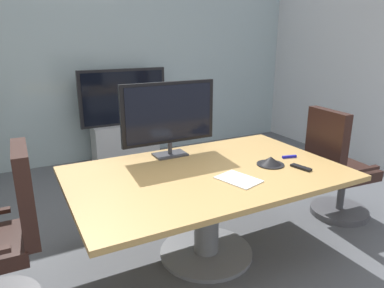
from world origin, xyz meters
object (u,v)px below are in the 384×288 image
object	(u,v)px
tv_monitor	(169,115)
wall_display_unit	(125,131)
remote_control	(301,167)
conference_table	(207,191)
conference_phone	(271,161)
office_chair_left	(3,246)
office_chair_right	(336,173)

from	to	relation	value
tv_monitor	wall_display_unit	world-z (taller)	tv_monitor
wall_display_unit	remote_control	distance (m)	2.87
conference_table	conference_phone	world-z (taller)	conference_phone
office_chair_left	conference_phone	world-z (taller)	office_chair_left
conference_table	office_chair_right	size ratio (longest dim) A/B	1.90
tv_monitor	remote_control	bearing A→B (deg)	-45.13
conference_table	wall_display_unit	distance (m)	2.51
office_chair_left	conference_phone	distance (m)	1.99
conference_table	office_chair_right	world-z (taller)	office_chair_right
conference_phone	remote_control	bearing A→B (deg)	-48.24
office_chair_right	remote_control	xyz separation A→B (m)	(-0.76, -0.27, 0.29)
office_chair_right	tv_monitor	size ratio (longest dim) A/B	1.30
office_chair_right	remote_control	distance (m)	0.86
conference_table	tv_monitor	xyz separation A→B (m)	(-0.10, 0.48, 0.52)
office_chair_left	tv_monitor	bearing A→B (deg)	107.71
conference_phone	remote_control	xyz separation A→B (m)	(0.16, -0.18, -0.02)
office_chair_right	conference_phone	size ratio (longest dim) A/B	4.95
wall_display_unit	remote_control	xyz separation A→B (m)	(0.56, -2.80, 0.30)
tv_monitor	conference_phone	xyz separation A→B (m)	(0.62, -0.60, -0.33)
remote_control	office_chair_left	bearing A→B (deg)	158.08
wall_display_unit	conference_phone	xyz separation A→B (m)	(0.40, -2.62, 0.32)
office_chair_right	tv_monitor	distance (m)	1.74
office_chair_right	wall_display_unit	bearing A→B (deg)	32.78
wall_display_unit	remote_control	size ratio (longest dim) A/B	7.71
office_chair_left	conference_phone	xyz separation A→B (m)	(1.96, -0.21, 0.31)
office_chair_left	tv_monitor	distance (m)	1.54
conference_phone	wall_display_unit	bearing A→B (deg)	98.69
conference_table	tv_monitor	bearing A→B (deg)	101.43
office_chair_left	office_chair_right	distance (m)	2.88
conference_table	office_chair_left	world-z (taller)	office_chair_left
office_chair_left	conference_phone	bearing A→B (deg)	85.28
conference_phone	office_chair_right	bearing A→B (deg)	5.97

